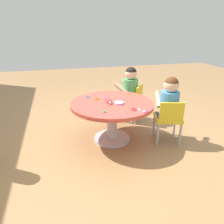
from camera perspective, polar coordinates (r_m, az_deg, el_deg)
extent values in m
plane|color=#9E7247|center=(2.63, 0.00, -7.39)|extent=(10.00, 10.00, 0.00)
cylinder|color=silver|center=(2.63, 0.00, -7.11)|extent=(0.44, 0.44, 0.03)
cylinder|color=silver|center=(2.53, 0.00, -2.98)|extent=(0.12, 0.12, 0.45)
cylinder|color=#D84C3F|center=(2.44, 0.00, 2.22)|extent=(0.97, 0.97, 0.04)
cylinder|color=#B7B7BC|center=(2.79, 16.65, -3.43)|extent=(0.03, 0.03, 0.28)
cylinder|color=#B7B7BC|center=(2.73, 11.37, -3.46)|extent=(0.03, 0.03, 0.28)
cylinder|color=#B7B7BC|center=(2.56, 18.08, -5.91)|extent=(0.03, 0.03, 0.28)
cylinder|color=#B7B7BC|center=(2.50, 12.34, -6.02)|extent=(0.03, 0.03, 0.28)
cube|color=yellow|center=(2.58, 14.95, -1.51)|extent=(0.37, 0.37, 0.04)
cube|color=yellow|center=(2.41, 15.94, 0.00)|extent=(0.10, 0.27, 0.22)
cube|color=#3F4772|center=(2.57, 14.95, -1.47)|extent=(0.34, 0.33, 0.04)
cylinder|color=#3F8CCC|center=(2.51, 15.32, 2.09)|extent=(0.21, 0.21, 0.30)
sphere|color=beige|center=(2.45, 15.85, 7.07)|extent=(0.17, 0.17, 0.17)
sphere|color=#593319|center=(2.45, 15.89, 7.36)|extent=(0.16, 0.16, 0.16)
cylinder|color=beige|center=(2.63, 17.22, 3.29)|extent=(0.22, 0.11, 0.17)
cylinder|color=beige|center=(2.57, 12.50, 3.39)|extent=(0.22, 0.11, 0.17)
cylinder|color=#B7B7BC|center=(3.29, 3.43, 1.46)|extent=(0.03, 0.03, 0.28)
cylinder|color=#B7B7BC|center=(3.06, 1.75, -0.11)|extent=(0.03, 0.03, 0.28)
cylinder|color=#B7B7BC|center=(3.22, 7.78, 0.80)|extent=(0.03, 0.03, 0.28)
cylinder|color=#B7B7BC|center=(2.98, 6.38, -0.86)|extent=(0.03, 0.03, 0.28)
cube|color=yellow|center=(3.08, 4.93, 3.09)|extent=(0.42, 0.42, 0.04)
cube|color=yellow|center=(3.00, 7.45, 5.05)|extent=(0.23, 0.19, 0.22)
cube|color=#3F4772|center=(3.08, 4.93, 3.12)|extent=(0.38, 0.38, 0.04)
cylinder|color=#4CA566|center=(3.03, 5.03, 6.17)|extent=(0.21, 0.21, 0.30)
sphere|color=beige|center=(2.98, 5.18, 10.36)|extent=(0.17, 0.17, 0.17)
sphere|color=black|center=(2.97, 5.19, 10.60)|extent=(0.16, 0.16, 0.16)
cylinder|color=beige|center=(3.15, 3.96, 7.29)|extent=(0.18, 0.20, 0.17)
cylinder|color=beige|center=(2.96, 2.51, 6.31)|extent=(0.18, 0.20, 0.17)
cylinder|color=#D83F3F|center=(2.43, -1.00, 3.29)|extent=(0.14, 0.05, 0.05)
cylinder|color=white|center=(2.35, -0.52, 2.58)|extent=(0.05, 0.02, 0.02)
cylinder|color=white|center=(2.52, -1.45, 3.95)|extent=(0.05, 0.02, 0.02)
cube|color=silver|center=(2.21, 7.99, 0.44)|extent=(0.09, 0.08, 0.01)
cube|color=silver|center=(2.21, 7.99, 0.44)|extent=(0.11, 0.05, 0.01)
torus|color=#D83F99|center=(2.19, 9.52, 0.15)|extent=(0.05, 0.05, 0.01)
torus|color=#D83F99|center=(2.16, 8.95, -0.10)|extent=(0.05, 0.05, 0.01)
cylinder|color=#CC99E5|center=(2.39, 1.88, 2.48)|extent=(0.11, 0.11, 0.02)
torus|color=#3F99D8|center=(2.63, -6.59, 4.15)|extent=(0.05, 0.05, 0.01)
torus|color=orange|center=(2.55, -4.07, 3.63)|extent=(0.06, 0.06, 0.01)
torus|color=red|center=(2.22, 5.97, 0.73)|extent=(0.07, 0.07, 0.01)
torus|color=#4CB259|center=(2.14, -2.09, 0.06)|extent=(0.05, 0.05, 0.01)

